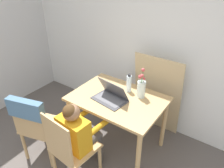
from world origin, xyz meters
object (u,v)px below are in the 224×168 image
chair_spare (33,120)px  laptop (111,95)px  flower_vase (141,87)px  chair_occupied (70,149)px  person_seated (78,132)px  water_bottle (129,83)px

chair_spare → laptop: (0.55, 0.63, 0.18)m
flower_vase → chair_occupied: bearing=-110.0°
person_seated → flower_vase: 0.82m
chair_spare → flower_vase: 1.20m
person_seated → flower_vase: (0.30, 0.72, 0.26)m
person_seated → water_bottle: 0.78m
person_seated → water_bottle: size_ratio=4.24×
chair_occupied → laptop: 0.69m
chair_occupied → flower_vase: flower_vase is taller
flower_vase → laptop: bearing=-136.2°
laptop → chair_occupied: bearing=-88.4°
chair_spare → water_bottle: size_ratio=3.98×
chair_spare → person_seated: size_ratio=0.94×
chair_spare → laptop: bearing=-146.9°
laptop → water_bottle: 0.27m
flower_vase → chair_spare: bearing=-132.7°
chair_occupied → laptop: (0.06, 0.61, 0.32)m
water_bottle → laptop: bearing=-106.4°
flower_vase → water_bottle: bearing=173.5°
chair_spare → laptop: laptop is taller
water_bottle → person_seated: bearing=-99.8°
chair_occupied → flower_vase: (0.31, 0.84, 0.39)m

